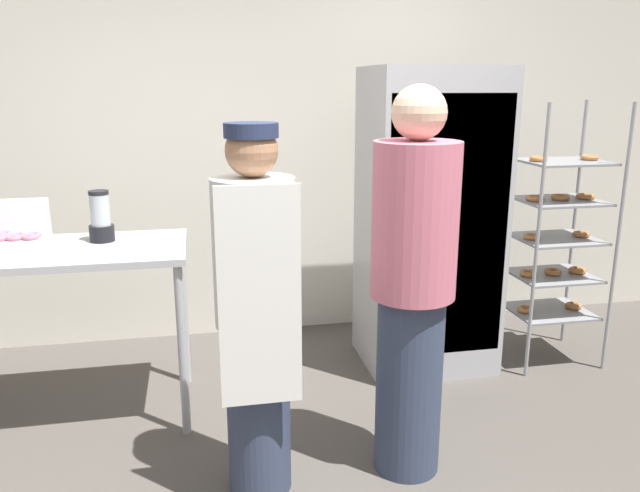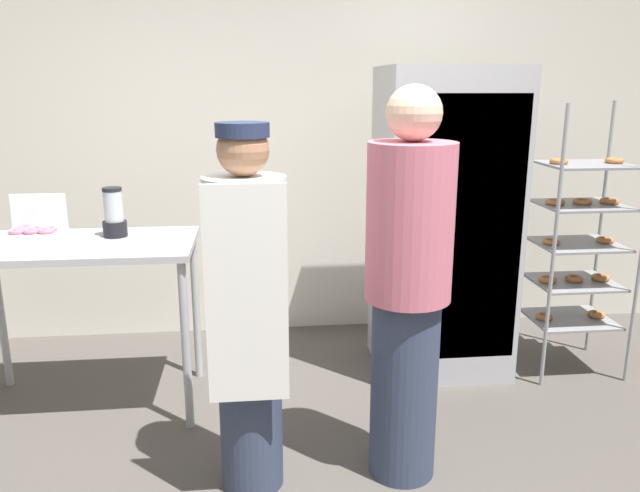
# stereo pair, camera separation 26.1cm
# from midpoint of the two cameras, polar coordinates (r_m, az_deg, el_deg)

# --- Properties ---
(back_wall) EXTENTS (6.40, 0.12, 2.84)m
(back_wall) POSITION_cam_midpoint_polar(r_m,az_deg,el_deg) (4.38, -0.34, 10.40)
(back_wall) COLOR silver
(back_wall) RESTS_ON ground_plane
(refrigerator) EXTENTS (0.78, 0.67, 1.84)m
(refrigerator) POSITION_cam_midpoint_polar(r_m,az_deg,el_deg) (3.86, 13.14, 1.97)
(refrigerator) COLOR #ADAFB5
(refrigerator) RESTS_ON ground_plane
(baking_rack) EXTENTS (0.55, 0.47, 1.64)m
(baking_rack) POSITION_cam_midpoint_polar(r_m,az_deg,el_deg) (4.12, 24.23, 0.20)
(baking_rack) COLOR #93969B
(baking_rack) RESTS_ON ground_plane
(prep_counter) EXTENTS (1.20, 0.67, 0.94)m
(prep_counter) POSITION_cam_midpoint_polar(r_m,az_deg,el_deg) (3.47, -19.08, -1.46)
(prep_counter) COLOR #ADAFB5
(prep_counter) RESTS_ON ground_plane
(donut_box) EXTENTS (0.29, 0.19, 0.23)m
(donut_box) POSITION_cam_midpoint_polar(r_m,az_deg,el_deg) (3.57, -22.76, 1.18)
(donut_box) COLOR white
(donut_box) RESTS_ON prep_counter
(blender_pitcher) EXTENTS (0.13, 0.13, 0.27)m
(blender_pitcher) POSITION_cam_midpoint_polar(r_m,az_deg,el_deg) (3.50, -16.32, 2.72)
(blender_pitcher) COLOR black
(blender_pitcher) RESTS_ON prep_counter
(person_baker) EXTENTS (0.34, 0.36, 1.60)m
(person_baker) POSITION_cam_midpoint_polar(r_m,az_deg,el_deg) (2.61, -3.78, -5.76)
(person_baker) COLOR #333D56
(person_baker) RESTS_ON ground_plane
(person_customer) EXTENTS (0.37, 0.37, 1.74)m
(person_customer) POSITION_cam_midpoint_polar(r_m,az_deg,el_deg) (2.72, 10.75, -3.86)
(person_customer) COLOR #333D56
(person_customer) RESTS_ON ground_plane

